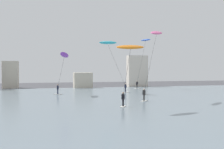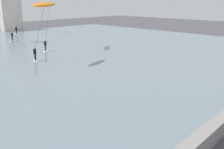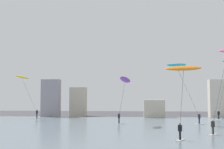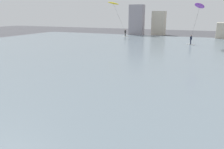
% 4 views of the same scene
% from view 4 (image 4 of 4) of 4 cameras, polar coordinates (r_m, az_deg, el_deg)
% --- Properties ---
extents(water_bay, '(84.00, 52.00, 0.10)m').
position_cam_4_polar(water_bay, '(30.87, 19.22, 4.21)').
color(water_bay, slate).
rests_on(water_bay, ground).
extents(far_shore_buildings, '(37.95, 5.86, 7.52)m').
position_cam_4_polar(far_shore_buildings, '(57.85, 22.20, 11.73)').
color(far_shore_buildings, gray).
rests_on(far_shore_buildings, ground).
extents(kitesurfer_yellow, '(4.33, 3.14, 7.99)m').
position_cam_4_polar(kitesurfer_yellow, '(54.07, 0.79, 16.33)').
color(kitesurfer_yellow, silver).
rests_on(kitesurfer_yellow, water_bay).
extents(kitesurfer_purple, '(2.78, 3.80, 7.10)m').
position_cam_4_polar(kitesurfer_purple, '(40.76, 20.86, 14.98)').
color(kitesurfer_purple, silver).
rests_on(kitesurfer_purple, water_bay).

